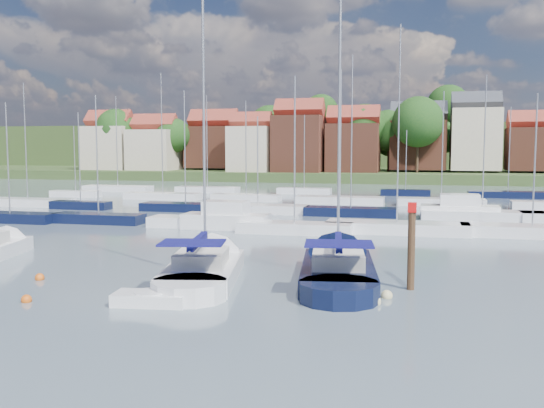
# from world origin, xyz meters

# --- Properties ---
(ground) EXTENTS (260.00, 260.00, 0.00)m
(ground) POSITION_xyz_m (0.00, 40.00, 0.00)
(ground) COLOR #4E5C6A
(ground) RESTS_ON ground
(sailboat_centre) EXTENTS (5.75, 12.99, 17.04)m
(sailboat_centre) POSITION_xyz_m (-0.76, 3.28, 0.35)
(sailboat_centre) COLOR white
(sailboat_centre) RESTS_ON ground
(sailboat_navy) EXTENTS (5.40, 13.65, 18.31)m
(sailboat_navy) POSITION_xyz_m (5.82, 4.96, 0.35)
(sailboat_navy) COLOR black
(sailboat_navy) RESTS_ON ground
(tender) EXTENTS (3.25, 1.82, 0.67)m
(tender) POSITION_xyz_m (-0.88, -3.47, 0.26)
(tender) COLOR white
(tender) RESTS_ON ground
(timber_piling) EXTENTS (0.40, 0.40, 6.31)m
(timber_piling) POSITION_xyz_m (9.64, 1.93, 1.03)
(timber_piling) COLOR #4C331E
(timber_piling) RESTS_ON ground
(buoy_b) EXTENTS (0.45, 0.45, 0.45)m
(buoy_b) POSITION_xyz_m (-6.22, -4.35, 0.00)
(buoy_b) COLOR #D85914
(buoy_b) RESTS_ON ground
(buoy_c) EXTENTS (0.46, 0.46, 0.46)m
(buoy_c) POSITION_xyz_m (-8.34, -0.40, 0.00)
(buoy_c) COLOR #D85914
(buoy_c) RESTS_ON ground
(buoy_d) EXTENTS (0.49, 0.49, 0.49)m
(buoy_d) POSITION_xyz_m (0.43, -1.68, 0.00)
(buoy_d) COLOR beige
(buoy_d) RESTS_ON ground
(buoy_e) EXTENTS (0.48, 0.48, 0.48)m
(buoy_e) POSITION_xyz_m (6.40, 6.34, 0.00)
(buoy_e) COLOR #D85914
(buoy_e) RESTS_ON ground
(buoy_f) EXTENTS (0.53, 0.53, 0.53)m
(buoy_f) POSITION_xyz_m (8.23, -1.07, 0.00)
(buoy_f) COLOR beige
(buoy_f) RESTS_ON ground
(buoy_g) EXTENTS (0.51, 0.51, 0.51)m
(buoy_g) POSITION_xyz_m (8.66, 0.09, 0.00)
(buoy_g) COLOR beige
(buoy_g) RESTS_ON ground
(marina_field) EXTENTS (79.62, 41.41, 15.93)m
(marina_field) POSITION_xyz_m (1.91, 35.15, 0.43)
(marina_field) COLOR white
(marina_field) RESTS_ON ground
(far_shore_town) EXTENTS (212.46, 90.00, 22.27)m
(far_shore_town) POSITION_xyz_m (2.23, 132.67, 4.61)
(far_shore_town) COLOR #384D26
(far_shore_town) RESTS_ON ground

